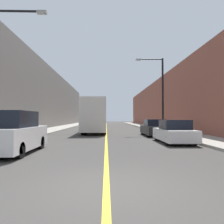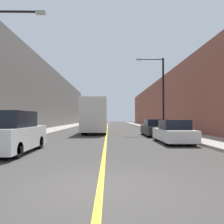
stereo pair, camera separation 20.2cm
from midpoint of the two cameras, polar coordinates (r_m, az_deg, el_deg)
ground_plane at (r=5.51m, az=-1.97°, el=-19.07°), size 200.00×200.00×0.00m
sidewalk_left at (r=36.05m, az=-12.71°, el=-4.02°), size 3.14×72.00×0.16m
sidewalk_right at (r=36.01m, az=10.59°, el=-4.03°), size 3.14×72.00×0.16m
building_row_left at (r=37.05m, az=-18.09°, el=3.52°), size 4.00×72.00×9.77m
building_row_right at (r=36.94m, az=16.00°, el=2.39°), size 4.00×72.00×8.31m
road_center_line at (r=35.30m, az=-1.07°, el=-4.23°), size 0.16×72.00×0.01m
bus at (r=24.82m, az=-4.01°, el=-0.94°), size 2.47×10.25×3.60m
parked_suv_left at (r=11.31m, az=-24.25°, el=-5.20°), size 1.91×4.57×1.98m
car_right_near at (r=15.06m, az=16.15°, el=-5.19°), size 1.87×4.39×1.53m
car_right_mid at (r=20.59m, az=11.31°, el=-4.22°), size 1.90×4.62×1.53m
street_lamp_right at (r=23.76m, az=12.86°, el=5.75°), size 2.95×0.24×7.84m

